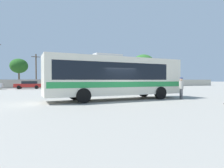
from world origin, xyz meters
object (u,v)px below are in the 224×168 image
at_px(attendant_by_bus_door, 181,87).
at_px(roadside_tree_left, 19,66).
at_px(parked_car_second_red, 29,85).
at_px(coach_bus_cream_green, 115,76).
at_px(parked_car_rightmost_red, 99,84).
at_px(roadside_tree_midleft, 78,66).
at_px(utility_pole_far, 36,70).
at_px(roadside_tree_midright, 102,69).
at_px(parked_car_third_black, 66,84).
at_px(roadside_tree_right, 143,64).

height_order(attendant_by_bus_door, roadside_tree_left, roadside_tree_left).
bearing_deg(attendant_by_bus_door, parked_car_second_red, 118.02).
distance_m(coach_bus_cream_green, parked_car_rightmost_red, 22.64).
xyz_separation_m(roadside_tree_left, roadside_tree_midleft, (12.50, -2.55, 0.22)).
height_order(utility_pole_far, roadside_tree_midleft, utility_pole_far).
relative_size(attendant_by_bus_door, parked_car_second_red, 0.39).
relative_size(parked_car_second_red, roadside_tree_left, 0.74).
xyz_separation_m(coach_bus_cream_green, roadside_tree_midright, (8.29, 29.37, 2.40)).
bearing_deg(coach_bus_cream_green, roadside_tree_midleft, 85.07).
distance_m(parked_car_second_red, roadside_tree_midleft, 12.67).
height_order(parked_car_second_red, roadside_tree_midleft, roadside_tree_midleft).
distance_m(parked_car_second_red, utility_pole_far, 7.01).
bearing_deg(parked_car_third_black, parked_car_rightmost_red, -3.08).
bearing_deg(parked_car_rightmost_red, parked_car_third_black, 176.92).
height_order(coach_bus_cream_green, roadside_tree_left, roadside_tree_left).
bearing_deg(roadside_tree_left, roadside_tree_midleft, -11.55).
bearing_deg(utility_pole_far, parked_car_third_black, -50.58).
bearing_deg(roadside_tree_midright, roadside_tree_left, 173.10).
height_order(roadside_tree_midleft, roadside_tree_right, roadside_tree_right).
distance_m(parked_car_third_black, utility_pole_far, 8.88).
distance_m(attendant_by_bus_door, parked_car_second_red, 27.42).
xyz_separation_m(parked_car_rightmost_red, roadside_tree_midright, (3.05, 7.37, 3.54)).
distance_m(utility_pole_far, roadside_tree_midleft, 9.05).
xyz_separation_m(attendant_by_bus_door, roadside_tree_right, (14.31, 30.82, 4.71)).
xyz_separation_m(parked_car_third_black, roadside_tree_midleft, (3.65, 6.69, 4.05)).
xyz_separation_m(roadside_tree_midright, roadside_tree_right, (11.31, -0.18, 1.40)).
xyz_separation_m(coach_bus_cream_green, parked_car_second_red, (-7.60, 22.57, -1.18)).
bearing_deg(parked_car_third_black, parked_car_second_red, 177.98).
bearing_deg(coach_bus_cream_green, roadside_tree_midright, 74.25).
relative_size(parked_car_third_black, roadside_tree_midleft, 0.70).
height_order(utility_pole_far, roadside_tree_midright, utility_pole_far).
xyz_separation_m(parked_car_rightmost_red, roadside_tree_right, (14.36, 7.19, 4.94)).
bearing_deg(parked_car_second_red, roadside_tree_left, 104.91).
bearing_deg(roadside_tree_left, utility_pole_far, -38.05).
relative_size(roadside_tree_midleft, roadside_tree_right, 0.81).
relative_size(roadside_tree_midright, roadside_tree_right, 0.75).
distance_m(parked_car_second_red, parked_car_third_black, 6.46).
distance_m(roadside_tree_left, roadside_tree_midleft, 12.76).
bearing_deg(roadside_tree_right, attendant_by_bus_door, -114.91).
distance_m(utility_pole_far, roadside_tree_midright, 14.78).
xyz_separation_m(attendant_by_bus_door, roadside_tree_midleft, (-2.78, 30.66, 3.84)).
height_order(attendant_by_bus_door, parked_car_rightmost_red, attendant_by_bus_door).
relative_size(roadside_tree_left, roadside_tree_midright, 1.01).
distance_m(parked_car_rightmost_red, roadside_tree_right, 16.80).
bearing_deg(roadside_tree_left, parked_car_second_red, -75.09).
xyz_separation_m(utility_pole_far, roadside_tree_right, (26.07, 0.36, 2.02)).
bearing_deg(parked_car_third_black, coach_bus_cream_green, -87.07).
height_order(attendant_by_bus_door, roadside_tree_midright, roadside_tree_midright).
relative_size(coach_bus_cream_green, parked_car_third_black, 2.46).
bearing_deg(roadside_tree_right, parked_car_second_red, -166.32).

